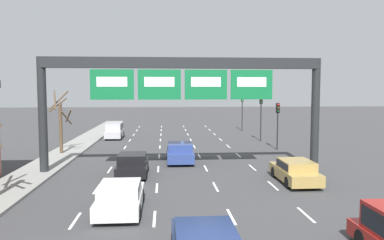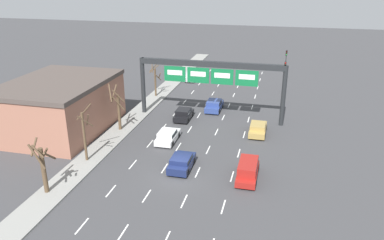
{
  "view_description": "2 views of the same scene",
  "coord_description": "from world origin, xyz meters",
  "px_view_note": "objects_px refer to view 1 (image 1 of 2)",
  "views": [
    {
      "loc": [
        -1.2,
        -9.55,
        5.45
      ],
      "look_at": [
        0.65,
        15.49,
        3.43
      ],
      "focal_mm": 35.0,
      "sensor_mm": 36.0,
      "label": 1
    },
    {
      "loc": [
        8.62,
        -29.52,
        17.66
      ],
      "look_at": [
        0.28,
        4.31,
        3.97
      ],
      "focal_mm": 35.0,
      "sensor_mm": 36.0,
      "label": 2
    }
  ],
  "objects_px": {
    "car_black": "(132,164)",
    "car_white": "(120,196)",
    "car_gold": "(295,170)",
    "tree_bare_closest": "(61,122)",
    "traffic_light_near_gantry": "(278,116)",
    "sign_gantry": "(183,83)",
    "traffic_light_mid_block": "(242,105)",
    "traffic_light_far_end": "(261,109)",
    "car_blue": "(180,152)",
    "suv_silver": "(115,130)"
  },
  "relations": [
    {
      "from": "car_black",
      "to": "car_white",
      "type": "xyz_separation_m",
      "value": [
        0.05,
        -7.06,
        -0.05
      ]
    },
    {
      "from": "car_gold",
      "to": "tree_bare_closest",
      "type": "bearing_deg",
      "value": 146.41
    },
    {
      "from": "car_black",
      "to": "tree_bare_closest",
      "type": "relative_size",
      "value": 0.75
    },
    {
      "from": "traffic_light_near_gantry",
      "to": "sign_gantry",
      "type": "bearing_deg",
      "value": -136.71
    },
    {
      "from": "car_white",
      "to": "traffic_light_mid_block",
      "type": "distance_m",
      "value": 34.83
    },
    {
      "from": "traffic_light_near_gantry",
      "to": "traffic_light_mid_block",
      "type": "distance_m",
      "value": 15.79
    },
    {
      "from": "car_black",
      "to": "traffic_light_far_end",
      "type": "distance_m",
      "value": 19.87
    },
    {
      "from": "traffic_light_far_end",
      "to": "tree_bare_closest",
      "type": "xyz_separation_m",
      "value": [
        -18.93,
        -6.99,
        -0.68
      ]
    },
    {
      "from": "sign_gantry",
      "to": "car_gold",
      "type": "height_order",
      "value": "sign_gantry"
    },
    {
      "from": "car_blue",
      "to": "car_white",
      "type": "height_order",
      "value": "car_blue"
    },
    {
      "from": "traffic_light_far_end",
      "to": "car_blue",
      "type": "bearing_deg",
      "value": -129.57
    },
    {
      "from": "tree_bare_closest",
      "to": "sign_gantry",
      "type": "bearing_deg",
      "value": -36.55
    },
    {
      "from": "traffic_light_far_end",
      "to": "car_gold",
      "type": "bearing_deg",
      "value": -98.25
    },
    {
      "from": "car_white",
      "to": "traffic_light_near_gantry",
      "type": "bearing_deg",
      "value": 53.64
    },
    {
      "from": "car_gold",
      "to": "tree_bare_closest",
      "type": "height_order",
      "value": "tree_bare_closest"
    },
    {
      "from": "traffic_light_near_gantry",
      "to": "traffic_light_mid_block",
      "type": "relative_size",
      "value": 0.89
    },
    {
      "from": "car_black",
      "to": "car_white",
      "type": "height_order",
      "value": "car_black"
    },
    {
      "from": "suv_silver",
      "to": "traffic_light_far_end",
      "type": "height_order",
      "value": "traffic_light_far_end"
    },
    {
      "from": "car_white",
      "to": "traffic_light_far_end",
      "type": "bearing_deg",
      "value": 61.4
    },
    {
      "from": "car_white",
      "to": "traffic_light_mid_block",
      "type": "bearing_deg",
      "value": 69.22
    },
    {
      "from": "car_gold",
      "to": "traffic_light_far_end",
      "type": "relative_size",
      "value": 0.9
    },
    {
      "from": "car_gold",
      "to": "traffic_light_near_gantry",
      "type": "xyz_separation_m",
      "value": [
        2.63,
        12.08,
        2.33
      ]
    },
    {
      "from": "traffic_light_mid_block",
      "to": "car_blue",
      "type": "bearing_deg",
      "value": -113.59
    },
    {
      "from": "car_blue",
      "to": "suv_silver",
      "type": "height_order",
      "value": "suv_silver"
    },
    {
      "from": "car_black",
      "to": "traffic_light_near_gantry",
      "type": "relative_size",
      "value": 0.93
    },
    {
      "from": "car_black",
      "to": "traffic_light_far_end",
      "type": "height_order",
      "value": "traffic_light_far_end"
    },
    {
      "from": "car_blue",
      "to": "traffic_light_mid_block",
      "type": "bearing_deg",
      "value": 66.41
    },
    {
      "from": "suv_silver",
      "to": "traffic_light_mid_block",
      "type": "distance_m",
      "value": 17.44
    },
    {
      "from": "sign_gantry",
      "to": "car_black",
      "type": "relative_size",
      "value": 4.72
    },
    {
      "from": "traffic_light_near_gantry",
      "to": "tree_bare_closest",
      "type": "bearing_deg",
      "value": -176.29
    },
    {
      "from": "car_black",
      "to": "car_blue",
      "type": "bearing_deg",
      "value": 53.91
    },
    {
      "from": "car_black",
      "to": "car_white",
      "type": "relative_size",
      "value": 0.95
    },
    {
      "from": "sign_gantry",
      "to": "car_black",
      "type": "bearing_deg",
      "value": -161.93
    },
    {
      "from": "car_white",
      "to": "traffic_light_mid_block",
      "type": "xyz_separation_m",
      "value": [
        12.32,
        32.46,
        2.69
      ]
    },
    {
      "from": "suv_silver",
      "to": "traffic_light_near_gantry",
      "type": "height_order",
      "value": "traffic_light_near_gantry"
    },
    {
      "from": "sign_gantry",
      "to": "car_blue",
      "type": "relative_size",
      "value": 4.26
    },
    {
      "from": "car_blue",
      "to": "sign_gantry",
      "type": "bearing_deg",
      "value": -89.09
    },
    {
      "from": "traffic_light_far_end",
      "to": "car_white",
      "type": "bearing_deg",
      "value": -118.6
    },
    {
      "from": "traffic_light_mid_block",
      "to": "traffic_light_near_gantry",
      "type": "bearing_deg",
      "value": -90.17
    },
    {
      "from": "car_blue",
      "to": "car_white",
      "type": "distance_m",
      "value": 11.86
    },
    {
      "from": "car_black",
      "to": "traffic_light_near_gantry",
      "type": "distance_m",
      "value": 15.8
    },
    {
      "from": "traffic_light_near_gantry",
      "to": "traffic_light_mid_block",
      "type": "xyz_separation_m",
      "value": [
        0.05,
        15.79,
        0.35
      ]
    },
    {
      "from": "sign_gantry",
      "to": "car_gold",
      "type": "bearing_deg",
      "value": -28.63
    },
    {
      "from": "car_gold",
      "to": "suv_silver",
      "type": "xyz_separation_m",
      "value": [
        -13.25,
        21.18,
        0.24
      ]
    },
    {
      "from": "traffic_light_near_gantry",
      "to": "tree_bare_closest",
      "type": "distance_m",
      "value": 19.01
    },
    {
      "from": "car_white",
      "to": "traffic_light_near_gantry",
      "type": "distance_m",
      "value": 20.84
    },
    {
      "from": "suv_silver",
      "to": "tree_bare_closest",
      "type": "distance_m",
      "value": 10.93
    },
    {
      "from": "car_black",
      "to": "traffic_light_mid_block",
      "type": "relative_size",
      "value": 0.83
    },
    {
      "from": "sign_gantry",
      "to": "car_blue",
      "type": "bearing_deg",
      "value": 90.91
    },
    {
      "from": "traffic_light_far_end",
      "to": "tree_bare_closest",
      "type": "distance_m",
      "value": 20.19
    }
  ]
}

